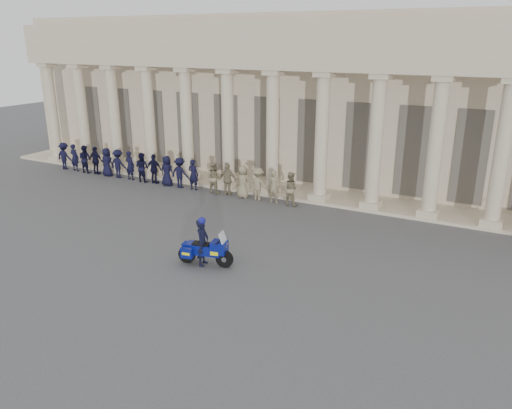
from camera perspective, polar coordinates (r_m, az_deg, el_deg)
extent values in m
plane|color=#474749|center=(18.83, -5.30, -5.87)|extent=(90.00, 90.00, 0.00)
cube|color=#C1AE91|center=(30.98, 9.94, 12.21)|extent=(40.00, 10.00, 9.00)
cube|color=#C1AE91|center=(26.13, 5.17, 1.35)|extent=(40.00, 2.60, 0.15)
cube|color=#C1AE91|center=(24.26, 4.88, 16.18)|extent=(35.80, 1.00, 1.00)
cube|color=#C1AE91|center=(24.25, 4.95, 18.77)|extent=(35.80, 1.00, 1.20)
cube|color=#C1AE91|center=(35.33, -21.66, 5.01)|extent=(0.90, 0.90, 0.30)
cylinder|color=#C1AE91|center=(34.83, -22.24, 9.73)|extent=(0.64, 0.64, 5.60)
cube|color=#C1AE91|center=(34.57, -22.83, 14.50)|extent=(0.85, 0.85, 0.24)
cube|color=#C1AE91|center=(33.44, -18.70, 4.64)|extent=(0.90, 0.90, 0.30)
cylinder|color=#C1AE91|center=(32.91, -19.23, 9.63)|extent=(0.64, 0.64, 5.60)
cube|color=#C1AE91|center=(32.64, -19.79, 14.68)|extent=(0.85, 0.85, 0.24)
cube|color=#C1AE91|center=(31.64, -15.41, 4.21)|extent=(0.90, 0.90, 0.30)
cylinder|color=#C1AE91|center=(31.08, -15.87, 9.48)|extent=(0.64, 0.64, 5.60)
cube|color=#C1AE91|center=(30.80, -16.36, 14.85)|extent=(0.85, 0.85, 0.24)
cube|color=#C1AE91|center=(29.97, -11.73, 3.71)|extent=(0.90, 0.90, 0.30)
cylinder|color=#C1AE91|center=(29.37, -12.11, 9.29)|extent=(0.64, 0.64, 5.60)
cube|color=#C1AE91|center=(29.07, -12.50, 14.97)|extent=(0.85, 0.85, 0.24)
cube|color=#C1AE91|center=(28.43, -7.65, 3.14)|extent=(0.90, 0.90, 0.30)
cylinder|color=#C1AE91|center=(27.80, -7.90, 9.02)|extent=(0.64, 0.64, 5.60)
cube|color=#C1AE91|center=(27.49, -8.18, 15.03)|extent=(0.85, 0.85, 0.24)
cube|color=#C1AE91|center=(27.06, -3.12, 2.49)|extent=(0.90, 0.90, 0.30)
cylinder|color=#C1AE91|center=(26.40, -3.24, 8.66)|extent=(0.64, 0.64, 5.60)
cube|color=#C1AE91|center=(26.06, -3.35, 15.00)|extent=(0.85, 0.85, 0.24)
cube|color=#C1AE91|center=(25.87, 1.84, 1.76)|extent=(0.90, 0.90, 0.30)
cylinder|color=#C1AE91|center=(25.18, 1.91, 8.20)|extent=(0.64, 0.64, 5.60)
cube|color=#C1AE91|center=(24.83, 1.98, 14.85)|extent=(0.85, 0.85, 0.24)
cube|color=#C1AE91|center=(24.90, 7.23, 0.95)|extent=(0.90, 0.90, 0.30)
cylinder|color=#C1AE91|center=(24.19, 7.51, 7.63)|extent=(0.64, 0.64, 5.60)
cube|color=#C1AE91|center=(23.82, 7.81, 14.54)|extent=(0.85, 0.85, 0.24)
cube|color=#C1AE91|center=(24.18, 13.00, 0.07)|extent=(0.90, 0.90, 0.30)
cylinder|color=#C1AE91|center=(23.44, 13.51, 6.93)|extent=(0.64, 0.64, 5.60)
cube|color=#C1AE91|center=(23.06, 14.07, 14.05)|extent=(0.85, 0.85, 0.24)
cube|color=#C1AE91|center=(23.72, 19.05, -0.85)|extent=(0.90, 0.90, 0.30)
cylinder|color=#C1AE91|center=(22.96, 19.82, 6.12)|extent=(0.64, 0.64, 5.60)
cube|color=#C1AE91|center=(22.58, 20.63, 13.36)|extent=(0.85, 0.85, 0.24)
cube|color=#C1AE91|center=(23.53, 25.28, -1.78)|extent=(0.90, 0.90, 0.30)
cylinder|color=#C1AE91|center=(22.78, 26.28, 5.20)|extent=(0.64, 0.64, 5.60)
cube|color=black|center=(35.32, -18.22, 9.12)|extent=(1.30, 0.12, 4.20)
cube|color=black|center=(33.52, -15.05, 8.95)|extent=(1.30, 0.12, 4.20)
cube|color=black|center=(31.84, -11.54, 8.73)|extent=(1.30, 0.12, 4.20)
cube|color=black|center=(30.29, -7.66, 8.45)|extent=(1.30, 0.12, 4.20)
cube|color=black|center=(28.88, -3.38, 8.10)|extent=(1.30, 0.12, 4.20)
cube|color=black|center=(27.66, 1.29, 7.66)|extent=(1.30, 0.12, 4.20)
cube|color=black|center=(26.63, 6.34, 7.13)|extent=(1.30, 0.12, 4.20)
cube|color=black|center=(25.82, 11.75, 6.50)|extent=(1.30, 0.12, 4.20)
cube|color=black|center=(25.25, 17.43, 5.78)|extent=(1.30, 0.12, 4.20)
cube|color=black|center=(24.95, 23.30, 4.97)|extent=(1.30, 0.12, 4.20)
imported|color=black|center=(33.10, -21.05, 5.20)|extent=(1.08, 0.62, 1.67)
imported|color=black|center=(32.46, -20.02, 5.08)|extent=(0.61, 0.40, 1.67)
imported|color=black|center=(31.83, -18.95, 4.95)|extent=(0.81, 0.63, 1.67)
imported|color=black|center=(31.22, -17.83, 4.81)|extent=(0.98, 0.41, 1.67)
imported|color=black|center=(30.61, -16.67, 4.66)|extent=(0.81, 0.53, 1.67)
imported|color=black|center=(30.02, -15.46, 4.51)|extent=(1.08, 0.62, 1.67)
imported|color=black|center=(29.44, -14.21, 4.35)|extent=(0.61, 0.40, 1.67)
imported|color=black|center=(28.88, -12.90, 4.18)|extent=(0.81, 0.63, 1.67)
imported|color=black|center=(28.34, -11.55, 4.00)|extent=(0.98, 0.41, 1.67)
imported|color=black|center=(27.81, -10.14, 3.81)|extent=(0.81, 0.53, 1.67)
imported|color=black|center=(27.29, -8.68, 3.61)|extent=(1.08, 0.62, 1.67)
imported|color=black|center=(26.80, -7.17, 3.40)|extent=(0.61, 0.40, 1.67)
imported|color=#83785A|center=(26.11, -4.87, 3.08)|extent=(0.81, 0.63, 1.67)
imported|color=#83785A|center=(25.67, -3.22, 2.85)|extent=(0.98, 0.41, 1.67)
imported|color=#83785A|center=(25.25, -1.51, 2.60)|extent=(0.81, 0.53, 1.67)
imported|color=#83785A|center=(24.85, 0.25, 2.35)|extent=(1.08, 0.62, 1.67)
imported|color=#83785A|center=(24.48, 2.06, 2.09)|extent=(0.61, 0.40, 1.67)
imported|color=#83785A|center=(24.13, 3.93, 1.81)|extent=(0.81, 0.63, 1.67)
cylinder|color=black|center=(17.77, -3.62, -6.24)|extent=(0.65, 0.26, 0.63)
cylinder|color=black|center=(18.27, -7.90, -5.66)|extent=(0.65, 0.26, 0.63)
cube|color=navy|center=(17.88, -5.67, -5.16)|extent=(1.16, 0.61, 0.37)
cube|color=navy|center=(17.65, -4.24, -4.89)|extent=(0.62, 0.59, 0.43)
cube|color=silver|center=(17.74, -4.22, -5.54)|extent=(0.26, 0.32, 0.12)
cube|color=#B2BFCC|center=(17.47, -3.76, -3.97)|extent=(0.28, 0.47, 0.51)
cube|color=black|center=(17.87, -6.27, -4.52)|extent=(0.68, 0.44, 0.10)
cube|color=navy|center=(18.11, -7.81, -4.65)|extent=(0.39, 0.39, 0.21)
cube|color=navy|center=(17.88, -7.90, -5.48)|extent=(0.47, 0.29, 0.38)
cube|color=#E8ED0C|center=(17.88, -7.90, -5.48)|extent=(0.33, 0.28, 0.10)
cube|color=navy|center=(18.39, -7.12, -4.75)|extent=(0.47, 0.29, 0.38)
cube|color=#E8ED0C|center=(18.39, -7.12, -4.75)|extent=(0.33, 0.28, 0.10)
cylinder|color=silver|center=(18.37, -6.77, -5.58)|extent=(0.58, 0.21, 0.10)
cylinder|color=black|center=(17.56, -4.26, -4.20)|extent=(0.17, 0.67, 0.03)
imported|color=black|center=(17.83, -6.13, -4.32)|extent=(0.53, 0.70, 1.72)
sphere|color=navy|center=(17.53, -6.22, -1.88)|extent=(0.28, 0.28, 0.28)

